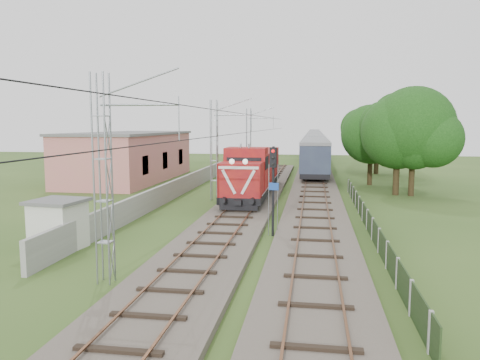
% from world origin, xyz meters
% --- Properties ---
extents(ground, '(140.00, 140.00, 0.00)m').
position_xyz_m(ground, '(0.00, 0.00, 0.00)').
color(ground, '#304C1C').
rests_on(ground, ground).
extents(track_main, '(4.20, 70.00, 0.45)m').
position_xyz_m(track_main, '(0.00, 7.00, 0.18)').
color(track_main, '#6B6054').
rests_on(track_main, ground).
extents(track_side, '(4.20, 80.00, 0.45)m').
position_xyz_m(track_side, '(5.00, 20.00, 0.18)').
color(track_side, '#6B6054').
rests_on(track_side, ground).
extents(catenary, '(3.31, 70.00, 8.00)m').
position_xyz_m(catenary, '(-2.95, 12.00, 4.05)').
color(catenary, gray).
rests_on(catenary, ground).
extents(boundary_wall, '(0.25, 40.00, 1.50)m').
position_xyz_m(boundary_wall, '(-6.50, 12.00, 0.75)').
color(boundary_wall, '#9E9E99').
rests_on(boundary_wall, ground).
extents(station_building, '(8.40, 20.40, 5.22)m').
position_xyz_m(station_building, '(-15.00, 24.00, 2.63)').
color(station_building, '#BB7265').
rests_on(station_building, ground).
extents(fence, '(0.12, 32.00, 1.20)m').
position_xyz_m(fence, '(8.00, 3.00, 0.60)').
color(fence, black).
rests_on(fence, ground).
extents(locomotive, '(2.96, 16.93, 4.30)m').
position_xyz_m(locomotive, '(0.00, 13.82, 2.22)').
color(locomotive, black).
rests_on(locomotive, ground).
extents(coach_rake, '(3.15, 117.56, 3.64)m').
position_xyz_m(coach_rake, '(5.00, 80.70, 2.59)').
color(coach_rake, black).
rests_on(coach_rake, ground).
extents(signal_post, '(0.54, 0.42, 4.92)m').
position_xyz_m(signal_post, '(2.71, 0.51, 3.38)').
color(signal_post, black).
rests_on(signal_post, ground).
extents(relay_hut, '(2.65, 2.65, 2.46)m').
position_xyz_m(relay_hut, '(-7.40, -3.78, 1.24)').
color(relay_hut, silver).
rests_on(relay_hut, ground).
extents(tree_a, '(6.57, 6.26, 8.52)m').
position_xyz_m(tree_a, '(12.00, 17.12, 5.31)').
color(tree_a, '#3B2D18').
rests_on(tree_a, ground).
extents(tree_b, '(7.15, 6.81, 9.27)m').
position_xyz_m(tree_b, '(13.21, 16.77, 5.78)').
color(tree_b, '#3B2D18').
rests_on(tree_b, ground).
extents(tree_c, '(6.21, 5.92, 8.05)m').
position_xyz_m(tree_c, '(10.55, 23.68, 5.02)').
color(tree_c, '#3B2D18').
rests_on(tree_c, ground).
extents(tree_d, '(6.46, 6.15, 8.38)m').
position_xyz_m(tree_d, '(12.56, 34.63, 5.22)').
color(tree_d, '#3B2D18').
rests_on(tree_d, ground).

